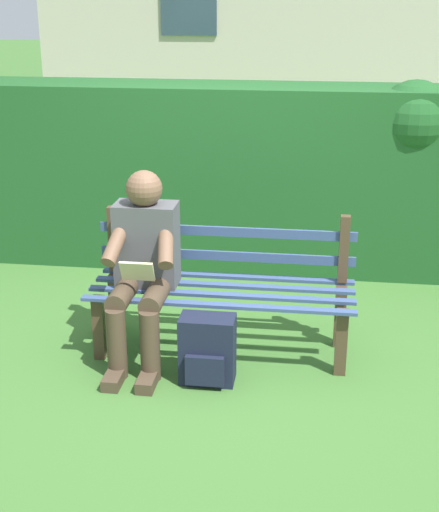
# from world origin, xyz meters

# --- Properties ---
(ground) EXTENTS (60.00, 60.00, 0.00)m
(ground) POSITION_xyz_m (0.00, 0.00, 0.00)
(ground) COLOR #3D6B2D
(park_bench) EXTENTS (1.64, 0.53, 0.87)m
(park_bench) POSITION_xyz_m (0.00, -0.07, 0.42)
(park_bench) COLOR #4C3828
(park_bench) RESTS_ON ground
(person_seated) EXTENTS (0.44, 0.73, 1.16)m
(person_seated) POSITION_xyz_m (0.47, 0.10, 0.61)
(person_seated) COLOR #4C4C51
(person_seated) RESTS_ON ground
(hedge_backdrop) EXTENTS (5.14, 0.72, 1.54)m
(hedge_backdrop) POSITION_xyz_m (0.26, -1.65, 0.77)
(hedge_backdrop) COLOR #1E5123
(hedge_backdrop) RESTS_ON ground
(backpack) EXTENTS (0.32, 0.26, 0.41)m
(backpack) POSITION_xyz_m (0.03, 0.37, 0.20)
(backpack) COLOR #191E33
(backpack) RESTS_ON ground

